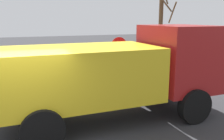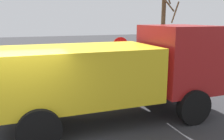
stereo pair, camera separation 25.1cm
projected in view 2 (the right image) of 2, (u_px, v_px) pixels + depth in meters
sidewalk_curb at (24, 84)px, 11.96m from camera, size 36.00×5.00×0.15m
fire_hydrant at (44, 77)px, 11.09m from camera, size 0.24×0.55×0.86m
loose_tire at (51, 76)px, 10.70m from camera, size 1.34×0.96×1.24m
stop_sign at (120, 52)px, 11.37m from camera, size 0.76×0.08×2.24m
dump_truck_yellow at (116, 70)px, 7.78m from camera, size 7.04×2.89×3.00m
bare_tree at (164, 31)px, 12.97m from camera, size 1.49×1.21×4.85m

